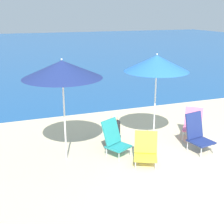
% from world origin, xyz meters
% --- Properties ---
extents(sea_water, '(60.00, 40.00, 0.01)m').
position_xyz_m(sea_water, '(0.00, 25.75, 0.00)').
color(sea_water, '#1E5699').
rests_on(sea_water, ground).
extents(beach_umbrella_blue, '(1.53, 1.53, 2.29)m').
position_xyz_m(beach_umbrella_blue, '(-0.40, 2.74, 2.06)').
color(beach_umbrella_blue, white).
rests_on(beach_umbrella_blue, ground).
extents(beach_umbrella_navy, '(1.70, 1.70, 2.29)m').
position_xyz_m(beach_umbrella_navy, '(-2.63, 2.72, 2.06)').
color(beach_umbrella_navy, white).
rests_on(beach_umbrella_navy, ground).
extents(beach_chair_navy, '(0.60, 0.69, 0.91)m').
position_xyz_m(beach_chair_navy, '(0.43, 2.11, 0.44)').
color(beach_chair_navy, silver).
rests_on(beach_chair_navy, ground).
extents(beach_chair_yellow, '(0.69, 0.72, 0.70)m').
position_xyz_m(beach_chair_yellow, '(-1.02, 1.93, 0.33)').
color(beach_chair_yellow, silver).
rests_on(beach_chair_yellow, ground).
extents(beach_chair_teal, '(0.68, 0.72, 0.84)m').
position_xyz_m(beach_chair_teal, '(-1.52, 2.56, 0.41)').
color(beach_chair_teal, silver).
rests_on(beach_chair_teal, ground).
extents(beach_chair_pink, '(0.73, 0.74, 0.79)m').
position_xyz_m(beach_chair_pink, '(0.80, 2.83, 0.40)').
color(beach_chair_pink, silver).
rests_on(beach_chair_pink, ground).
extents(person_seated_near, '(0.46, 0.50, 0.78)m').
position_xyz_m(person_seated_near, '(-1.31, 3.14, 0.31)').
color(person_seated_near, '#262628').
rests_on(person_seated_near, ground).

